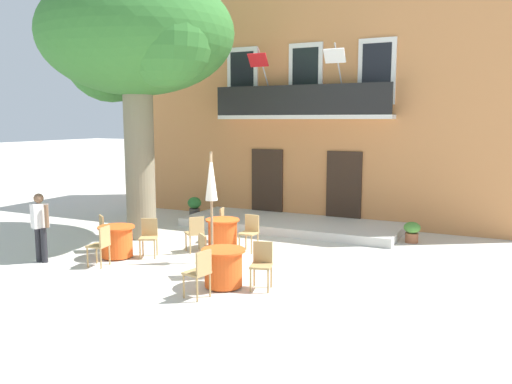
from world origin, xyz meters
TOP-DOWN VIEW (x-y plane):
  - ground_plane at (0.00, 0.00)m, footprint 120.00×120.00m
  - building_facade at (0.11, 6.99)m, footprint 13.00×5.09m
  - entrance_step_platform at (0.11, 3.81)m, footprint 6.48×2.38m
  - plane_tree at (-3.26, 0.97)m, footprint 5.48×4.81m
  - cafe_table_near_tree at (0.97, -1.83)m, footprint 0.86×0.86m
  - cafe_chair_near_tree_0 at (0.90, -2.58)m, footprint 0.47×0.47m
  - cafe_chair_near_tree_1 at (1.68, -1.58)m, footprint 0.48×0.48m
  - cafe_chair_near_tree_2 at (0.36, -1.39)m, footprint 0.56×0.56m
  - cafe_table_middle at (-2.38, -1.04)m, footprint 0.86×0.86m
  - cafe_chair_middle_0 at (-3.03, -0.67)m, footprint 0.56×0.56m
  - cafe_chair_middle_1 at (-2.19, -1.77)m, footprint 0.46×0.46m
  - cafe_chair_middle_2 at (-1.74, -0.63)m, footprint 0.54×0.54m
  - cafe_table_front at (-0.54, 0.81)m, footprint 0.86×0.86m
  - cafe_chair_front_0 at (-0.95, 0.18)m, footprint 0.56×0.56m
  - cafe_chair_front_1 at (0.21, 0.87)m, footprint 0.41×0.41m
  - cafe_chair_front_2 at (-0.83, 1.51)m, footprint 0.50×0.50m
  - cafe_umbrella at (-0.11, -0.43)m, footprint 0.44×0.44m
  - ground_planter_left at (-3.48, 4.10)m, footprint 0.46×0.46m
  - ground_planter_right at (3.70, 3.57)m, footprint 0.44×0.44m
  - pedestrian_near_entrance at (-3.69, -2.09)m, footprint 0.53×0.39m

SIDE VIEW (x-z plane):
  - ground_plane at x=0.00m, z-range 0.00..0.00m
  - entrance_step_platform at x=0.11m, z-range 0.00..0.25m
  - ground_planter_right at x=3.70m, z-range 0.03..0.59m
  - ground_planter_left at x=-3.48m, z-range 0.04..0.72m
  - cafe_table_near_tree at x=0.97m, z-range 0.01..0.77m
  - cafe_table_middle at x=-2.38m, z-range 0.01..0.77m
  - cafe_table_front at x=-0.54m, z-range 0.01..0.77m
  - cafe_chair_near_tree_0 at x=0.90m, z-range 0.07..0.98m
  - cafe_chair_near_tree_1 at x=1.68m, z-range 0.07..0.98m
  - cafe_chair_near_tree_2 at x=0.36m, z-range 0.07..0.98m
  - cafe_chair_middle_0 at x=-3.03m, z-range 0.07..0.98m
  - cafe_chair_middle_1 at x=-2.19m, z-range 0.07..0.98m
  - cafe_chair_middle_2 at x=-1.74m, z-range 0.07..0.98m
  - cafe_chair_front_0 at x=-0.95m, z-range 0.07..0.98m
  - cafe_chair_front_1 at x=0.21m, z-range 0.07..0.98m
  - cafe_chair_front_2 at x=-0.83m, z-range 0.07..0.98m
  - pedestrian_near_entrance at x=-3.69m, z-range 0.10..1.70m
  - cafe_umbrella at x=-0.11m, z-range 0.39..2.94m
  - building_facade at x=0.11m, z-range 0.00..7.50m
  - plane_tree at x=-3.26m, z-range 1.77..8.88m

